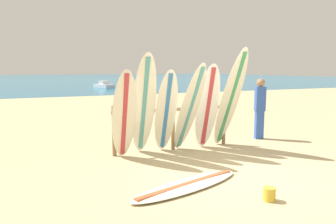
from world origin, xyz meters
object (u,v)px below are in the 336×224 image
surfboard_leaning_right (230,99)px  beachgoer_standing (260,106)px  sand_bucket (269,194)px  surfboard_lying_on_sand (188,185)px  surfboard_leaning_center_right (207,107)px  surfboard_leaning_center (190,108)px  surfboard_leaning_center_left (166,112)px  small_boat_offshore (104,85)px  surfboard_leaning_far_left (124,115)px  surfboard_leaning_left (144,106)px  surfboard_rack (173,120)px

surfboard_leaning_right → beachgoer_standing: surfboard_leaning_right is taller
surfboard_leaning_right → sand_bucket: 3.27m
surfboard_leaning_right → surfboard_lying_on_sand: surfboard_leaning_right is taller
surfboard_leaning_center_right → surfboard_leaning_center: bearing=-168.4°
surfboard_leaning_center_left → sand_bucket: bearing=-82.6°
surfboard_leaning_center → sand_bucket: 3.00m
small_boat_offshore → surfboard_leaning_center: bearing=-97.6°
surfboard_leaning_right → sand_bucket: size_ratio=12.04×
surfboard_leaning_far_left → beachgoer_standing: surfboard_leaning_far_left is taller
surfboard_leaning_left → beachgoer_standing: (3.49, 0.46, -0.22)m
surfboard_leaning_center → small_boat_offshore: bearing=82.4°
surfboard_rack → surfboard_leaning_center: bearing=-61.4°
surfboard_leaning_far_left → surfboard_leaning_right: (2.59, -0.02, 0.24)m
surfboard_rack → surfboard_leaning_far_left: surfboard_leaning_far_left is taller
surfboard_leaning_right → sand_bucket: surfboard_leaning_right is taller
small_boat_offshore → sand_bucket: small_boat_offshore is taller
surfboard_lying_on_sand → beachgoer_standing: (3.44, 2.47, 0.87)m
surfboard_leaning_center_right → beachgoer_standing: bearing=13.5°
surfboard_lying_on_sand → beachgoer_standing: 4.32m
surfboard_leaning_far_left → surfboard_leaning_center_left: size_ratio=1.00×
surfboard_leaning_center_right → small_boat_offshore: (2.84, 25.14, -0.76)m
surfboard_lying_on_sand → small_boat_offshore: (4.37, 27.15, 0.22)m
surfboard_leaning_left → sand_bucket: size_ratio=11.31×
surfboard_leaning_far_left → beachgoer_standing: 4.00m
surfboard_leaning_far_left → sand_bucket: 3.28m
surfboard_leaning_left → surfboard_leaning_center: (1.05, -0.11, -0.10)m
surfboard_leaning_left → surfboard_leaning_center_right: 1.59m
surfboard_leaning_center_right → beachgoer_standing: 1.97m
sand_bucket → surfboard_leaning_right: bearing=66.8°
beachgoer_standing → sand_bucket: size_ratio=8.27×
beachgoer_standing → sand_bucket: (-2.58, -3.41, -0.81)m
surfboard_rack → surfboard_leaning_center_right: size_ratio=1.44×
surfboard_lying_on_sand → beachgoer_standing: size_ratio=1.38×
surfboard_leaning_center_left → beachgoer_standing: size_ratio=1.16×
surfboard_rack → surfboard_leaning_right: size_ratio=1.22×
small_boat_offshore → surfboard_leaning_center_right: bearing=-96.5°
surfboard_lying_on_sand → surfboard_leaning_center_left: bearing=76.9°
surfboard_rack → surfboard_leaning_right: surfboard_leaning_right is taller
surfboard_leaning_center_left → small_boat_offshore: 25.43m
surfboard_leaning_right → small_boat_offshore: size_ratio=1.00×
surfboard_leaning_center_left → surfboard_leaning_right: (1.60, -0.14, 0.24)m
surfboard_rack → sand_bucket: bearing=-88.5°
small_boat_offshore → sand_bucket: (-3.51, -28.09, -0.16)m
beachgoer_standing → small_boat_offshore: 24.71m
surfboard_leaning_left → small_boat_offshore: bearing=80.0°
surfboard_leaning_center_left → surfboard_leaning_right: size_ratio=0.80×
surfboard_leaning_center_left → sand_bucket: (0.39, -2.97, -0.86)m
surfboard_leaning_center → sand_bucket: (-0.14, -2.85, -0.93)m
surfboard_leaning_far_left → surfboard_leaning_center_right: surfboard_leaning_center_right is taller
surfboard_leaning_center → surfboard_leaning_center_right: size_ratio=1.01×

